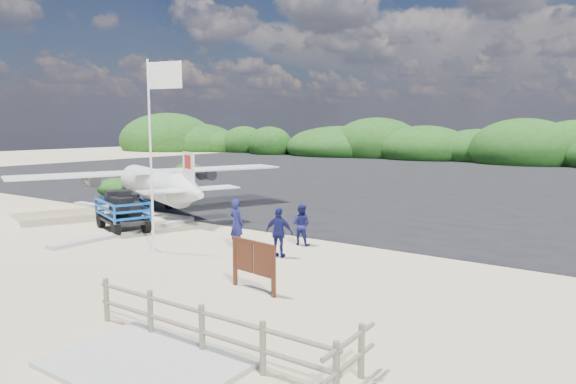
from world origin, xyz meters
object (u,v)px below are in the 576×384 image
(baggage_cart, at_px, (123,230))
(crew_b, at_px, (301,225))
(crew_c, at_px, (279,233))
(crew_a, at_px, (237,224))
(signboard, at_px, (254,291))
(flagpole, at_px, (154,252))

(baggage_cart, distance_m, crew_b, 8.10)
(baggage_cart, height_order, crew_c, crew_c)
(crew_a, height_order, crew_c, crew_a)
(baggage_cart, relative_size, crew_c, 1.87)
(baggage_cart, relative_size, signboard, 1.84)
(crew_a, xyz_separation_m, crew_b, (1.64, 1.78, -0.14))
(crew_a, bearing_deg, crew_c, -172.83)
(baggage_cart, height_order, crew_b, crew_b)
(flagpole, bearing_deg, crew_b, 47.03)
(signboard, distance_m, crew_a, 5.06)
(baggage_cart, bearing_deg, crew_a, 23.36)
(flagpole, relative_size, crew_a, 3.66)
(baggage_cart, height_order, flagpole, flagpole)
(baggage_cart, height_order, crew_a, crew_a)
(baggage_cart, bearing_deg, crew_b, 35.56)
(flagpole, relative_size, crew_b, 4.32)
(crew_a, bearing_deg, flagpole, 58.90)
(flagpole, xyz_separation_m, crew_b, (3.66, 3.92, 0.77))
(crew_b, bearing_deg, crew_a, 37.07)
(signboard, height_order, crew_c, crew_c)
(crew_a, xyz_separation_m, crew_c, (2.03, -0.18, -0.06))
(signboard, bearing_deg, crew_c, 123.53)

